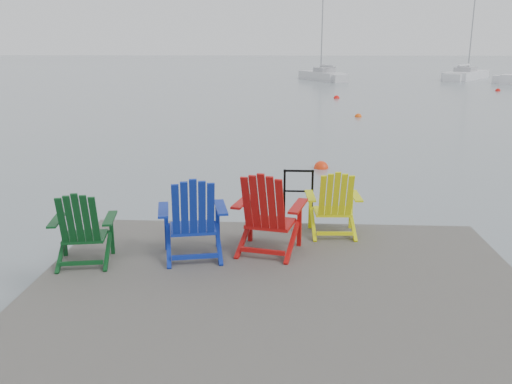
# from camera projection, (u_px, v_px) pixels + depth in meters

# --- Properties ---
(ground) EXTENTS (400.00, 400.00, 0.00)m
(ground) POSITION_uv_depth(u_px,v_px,m) (279.00, 328.00, 6.51)
(ground) COLOR slate
(ground) RESTS_ON ground
(dock) EXTENTS (6.00, 5.00, 1.40)m
(dock) POSITION_uv_depth(u_px,v_px,m) (280.00, 301.00, 6.42)
(dock) COLOR #302E2A
(dock) RESTS_ON ground
(handrail) EXTENTS (0.48, 0.04, 0.90)m
(handrail) POSITION_uv_depth(u_px,v_px,m) (298.00, 192.00, 8.59)
(handrail) COLOR black
(handrail) RESTS_ON dock
(chair_green) EXTENTS (0.90, 0.85, 1.01)m
(chair_green) POSITION_uv_depth(u_px,v_px,m) (82.00, 227.00, 7.01)
(chair_green) COLOR #0A3916
(chair_green) RESTS_ON dock
(chair_blue) EXTENTS (1.03, 0.98, 1.14)m
(chair_blue) POSITION_uv_depth(u_px,v_px,m) (193.00, 217.00, 7.20)
(chair_blue) COLOR navy
(chair_blue) RESTS_ON dock
(chair_red) EXTENTS (1.06, 1.00, 1.17)m
(chair_red) POSITION_uv_depth(u_px,v_px,m) (268.00, 212.00, 7.37)
(chair_red) COLOR #AA0E0C
(chair_red) RESTS_ON dock
(chair_yellow) EXTENTS (0.84, 0.78, 1.02)m
(chair_yellow) POSITION_uv_depth(u_px,v_px,m) (334.00, 202.00, 8.10)
(chair_yellow) COLOR #D5DD0C
(chair_yellow) RESTS_ON dock
(sailboat_near) EXTENTS (4.64, 7.84, 10.65)m
(sailboat_near) POSITION_uv_depth(u_px,v_px,m) (322.00, 76.00, 54.14)
(sailboat_near) COLOR silver
(sailboat_near) RESTS_ON ground
(sailboat_mid) EXTENTS (6.86, 8.99, 12.51)m
(sailboat_mid) POSITION_uv_depth(u_px,v_px,m) (466.00, 76.00, 55.68)
(sailboat_mid) COLOR silver
(sailboat_mid) RESTS_ON ground
(buoy_a) EXTENTS (0.40, 0.40, 0.40)m
(buoy_a) POSITION_uv_depth(u_px,v_px,m) (321.00, 168.00, 15.03)
(buoy_a) COLOR red
(buoy_a) RESTS_ON ground
(buoy_b) EXTENTS (0.34, 0.34, 0.34)m
(buoy_b) POSITION_uv_depth(u_px,v_px,m) (358.00, 117.00, 25.90)
(buoy_b) COLOR #ED520D
(buoy_b) RESTS_ON ground
(buoy_c) EXTENTS (0.38, 0.38, 0.38)m
(buoy_c) POSITION_uv_depth(u_px,v_px,m) (498.00, 91.00, 40.98)
(buoy_c) COLOR red
(buoy_c) RESTS_ON ground
(buoy_d) EXTENTS (0.39, 0.39, 0.39)m
(buoy_d) POSITION_uv_depth(u_px,v_px,m) (337.00, 98.00, 35.16)
(buoy_d) COLOR red
(buoy_d) RESTS_ON ground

